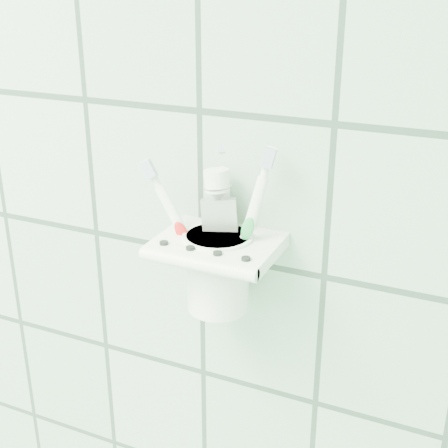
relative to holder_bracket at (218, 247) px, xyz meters
The scene contains 6 objects.
holder_bracket is the anchor object (origin of this frame).
cup 0.03m from the holder_bracket, 118.72° to the left, with size 0.08×0.08×0.09m.
toothbrush_pink 0.02m from the holder_bracket, 41.44° to the right, with size 0.09×0.02×0.18m.
toothbrush_blue 0.03m from the holder_bracket, 79.63° to the left, with size 0.03×0.05×0.19m.
toothbrush_orange 0.03m from the holder_bracket, 18.40° to the right, with size 0.05×0.04×0.19m.
toothpaste_tube 0.02m from the holder_bracket, 83.22° to the left, with size 0.05×0.04×0.16m.
Camera 1 is at (0.92, 0.58, 1.57)m, focal length 50.00 mm.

